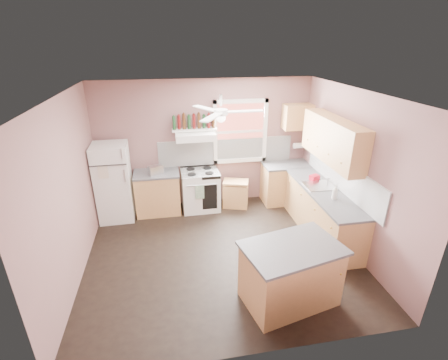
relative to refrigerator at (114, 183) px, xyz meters
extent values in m
plane|color=black|center=(1.89, -1.60, -0.79)|extent=(4.50, 4.50, 0.00)
plane|color=white|center=(1.89, -1.60, 1.91)|extent=(4.50, 4.50, 0.00)
cube|color=#7C5654|center=(1.89, 0.43, 0.56)|extent=(4.50, 0.05, 2.70)
cube|color=#7C5654|center=(4.17, -1.60, 0.56)|extent=(0.05, 4.00, 2.70)
cube|color=#7C5654|center=(-0.38, -1.60, 0.56)|extent=(0.05, 4.00, 2.70)
cube|color=white|center=(2.34, 0.39, 0.39)|extent=(2.90, 0.03, 0.55)
cube|color=white|center=(4.13, -1.30, 0.39)|extent=(0.03, 2.60, 0.55)
cube|color=brown|center=(2.64, 0.38, 0.81)|extent=(1.00, 0.02, 1.20)
cube|color=white|center=(2.64, 0.36, 0.81)|extent=(1.16, 0.07, 1.36)
cube|color=white|center=(0.00, 0.00, 0.00)|extent=(0.68, 0.66, 1.58)
cube|color=#B5834B|center=(0.83, 0.10, -0.36)|extent=(0.90, 0.60, 0.86)
cube|color=#4A4A4D|center=(0.83, 0.10, 0.09)|extent=(0.92, 0.62, 0.04)
cube|color=silver|center=(0.84, 0.02, 0.20)|extent=(0.32, 0.26, 0.18)
cube|color=white|center=(1.73, 0.10, -0.36)|extent=(0.79, 0.65, 0.86)
cube|color=white|center=(1.66, 0.15, 0.83)|extent=(0.78, 0.50, 0.14)
cube|color=white|center=(1.66, 0.27, 0.93)|extent=(0.90, 0.26, 0.03)
cube|color=#B5834B|center=(2.50, 0.05, -0.52)|extent=(0.61, 0.49, 0.53)
cube|color=#B5834B|center=(3.64, 0.10, -0.36)|extent=(1.00, 0.60, 0.86)
cube|color=#B5834B|center=(3.84, -1.30, -0.36)|extent=(0.60, 2.20, 0.86)
cube|color=#4A4A4D|center=(3.64, 0.10, 0.09)|extent=(1.02, 0.62, 0.04)
cube|color=#4A4A4D|center=(3.83, -1.30, 0.09)|extent=(0.62, 2.22, 0.04)
cube|color=silver|center=(3.83, -1.10, 0.11)|extent=(0.55, 0.45, 0.03)
cylinder|color=silver|center=(3.99, -1.10, 0.18)|extent=(0.03, 0.03, 0.14)
cube|color=#B5834B|center=(3.97, -1.10, 0.99)|extent=(0.33, 1.80, 0.76)
cube|color=#B5834B|center=(3.84, 0.23, 1.11)|extent=(0.60, 0.33, 0.52)
cylinder|color=white|center=(3.96, 0.26, 0.46)|extent=(0.26, 0.12, 0.12)
cube|color=#B5834B|center=(2.64, -2.83, -0.36)|extent=(1.37, 1.03, 0.86)
cube|color=#4A4A4D|center=(2.64, -2.83, 0.09)|extent=(1.45, 1.11, 0.04)
cylinder|color=white|center=(1.89, -1.60, 1.66)|extent=(0.20, 0.20, 0.08)
imported|color=silver|center=(3.85, -1.64, 0.24)|extent=(0.11, 0.11, 0.26)
cube|color=red|center=(3.86, -0.82, 0.16)|extent=(0.21, 0.18, 0.10)
cylinder|color=#143819|center=(1.26, 0.27, 1.08)|extent=(0.06, 0.06, 0.27)
cylinder|color=#590F0F|center=(1.36, 0.27, 1.09)|extent=(0.06, 0.06, 0.29)
cylinder|color=#3F230F|center=(1.46, 0.27, 1.10)|extent=(0.06, 0.06, 0.31)
cylinder|color=#143819|center=(1.56, 0.27, 1.08)|extent=(0.06, 0.06, 0.27)
cylinder|color=#590F0F|center=(1.66, 0.27, 1.09)|extent=(0.06, 0.06, 0.29)
cylinder|color=#3F230F|center=(1.76, 0.27, 1.10)|extent=(0.06, 0.06, 0.31)
cylinder|color=#143819|center=(1.86, 0.27, 1.08)|extent=(0.06, 0.06, 0.27)
cylinder|color=#590F0F|center=(1.96, 0.27, 1.09)|extent=(0.06, 0.06, 0.29)
cylinder|color=#3F230F|center=(2.06, 0.27, 1.10)|extent=(0.06, 0.06, 0.31)
camera|label=1|loc=(1.12, -6.17, 2.64)|focal=26.00mm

